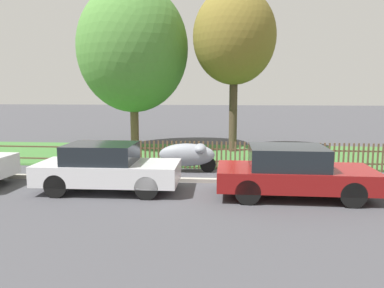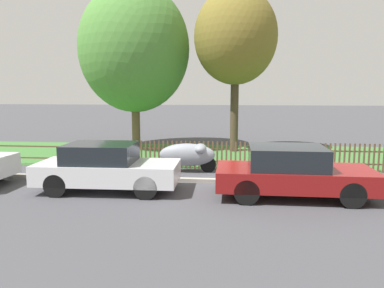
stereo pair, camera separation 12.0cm
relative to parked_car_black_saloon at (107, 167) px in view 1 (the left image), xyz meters
name	(u,v)px [view 1 (the left image)]	position (x,y,z in m)	size (l,w,h in m)	color
ground_plane	(266,184)	(4.54, 1.16, -0.68)	(120.00, 120.00, 0.00)	#424247
kerb_stone	(266,182)	(4.54, 1.26, -0.62)	(36.10, 0.20, 0.12)	#9E998E
grass_strip	(254,155)	(4.54, 6.27, -0.68)	(36.10, 6.06, 0.01)	#3D7033
park_fence	(261,156)	(4.54, 3.25, -0.18)	(36.10, 0.05, 1.01)	brown
parked_car_black_saloon	(107,167)	(0.00, 0.00, 0.00)	(3.95, 1.70, 1.35)	silver
parked_car_navy_estate	(292,171)	(5.07, -0.10, 0.01)	(4.07, 1.81, 1.36)	maroon
covered_motorcycle	(188,155)	(2.02, 2.66, -0.07)	(2.01, 0.73, 1.00)	black
tree_nearest_kerb	(133,49)	(-1.14, 7.84, 4.07)	(5.23, 5.23, 7.77)	brown
tree_behind_motorcycle	(234,37)	(3.62, 7.31, 4.48)	(3.71, 3.71, 7.32)	#473828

